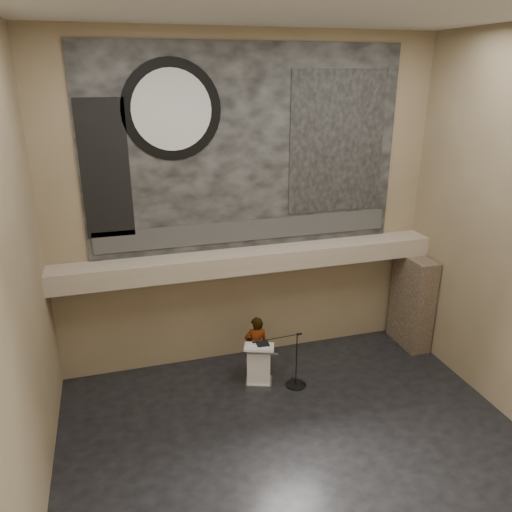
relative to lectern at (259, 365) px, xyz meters
name	(u,v)px	position (x,y,z in m)	size (l,w,h in m)	color
floor	(298,445)	(0.15, -2.43, -0.55)	(10.00, 10.00, 0.00)	black
ceiling	(314,5)	(0.15, -2.43, 7.95)	(10.00, 10.00, 0.00)	silver
wall_back	(247,207)	(0.15, 1.57, 3.70)	(10.00, 0.02, 8.50)	#7D6B4F
wall_front	(436,382)	(0.15, -6.43, 3.70)	(10.00, 0.02, 8.50)	#7D6B4F
wall_left	(10,292)	(-4.85, -2.43, 3.70)	(0.02, 8.00, 8.50)	#7D6B4F
soffit	(252,260)	(0.15, 1.17, 2.40)	(10.00, 0.80, 0.50)	gray
sprinkler_left	(191,277)	(-1.45, 1.12, 2.12)	(0.04, 0.04, 0.06)	#B2893D
sprinkler_right	(320,263)	(2.05, 1.12, 2.12)	(0.04, 0.04, 0.06)	#B2893D
banner	(247,151)	(0.15, 1.54, 5.15)	(8.00, 0.05, 5.00)	black
banner_text_strip	(248,230)	(0.15, 1.50, 3.10)	(7.76, 0.02, 0.55)	#303030
banner_clock_rim	(172,110)	(-1.65, 1.50, 6.15)	(2.30, 2.30, 0.02)	black
banner_clock_face	(172,110)	(-1.65, 1.48, 6.15)	(1.84, 1.84, 0.02)	silver
banner_building_print	(337,143)	(2.55, 1.50, 5.25)	(2.60, 0.02, 3.60)	black
banner_brick_print	(105,170)	(-3.25, 1.50, 4.85)	(1.10, 0.02, 3.20)	black
stone_pier	(412,301)	(4.80, 0.72, 0.80)	(0.60, 1.40, 2.70)	#44362A
lectern	(259,365)	(0.00, 0.00, 0.00)	(0.87, 0.74, 1.14)	silver
binder	(263,344)	(0.11, 0.02, 0.56)	(0.31, 0.25, 0.04)	black
papers	(253,348)	(-0.18, -0.07, 0.55)	(0.19, 0.27, 0.01)	white
speaker_person	(256,346)	(0.05, 0.40, 0.29)	(0.61, 0.40, 1.68)	silver
mic_stand	(294,378)	(0.84, -0.35, -0.33)	(1.41, 0.52, 1.51)	black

